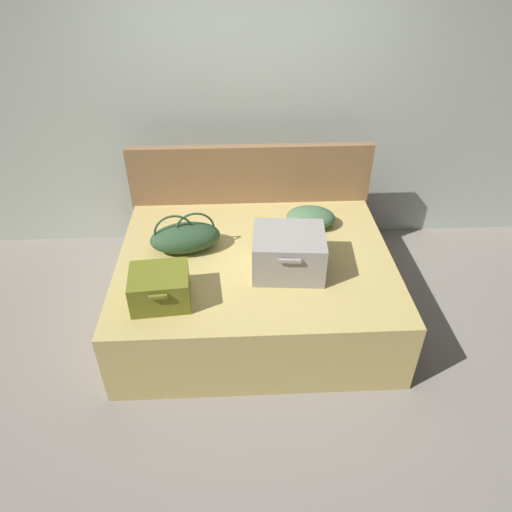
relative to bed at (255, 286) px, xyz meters
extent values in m
plane|color=gray|center=(0.00, -0.40, -0.29)|extent=(12.00, 12.00, 0.00)
cube|color=#B7C1B2|center=(0.00, 1.25, 1.01)|extent=(8.00, 0.10, 2.60)
cube|color=tan|center=(0.00, 0.00, 0.00)|extent=(2.06, 1.65, 0.57)
cube|color=olive|center=(0.00, 0.86, 0.26)|extent=(2.11, 0.08, 1.10)
cube|color=gray|center=(0.23, -0.16, 0.41)|extent=(0.54, 0.47, 0.25)
cube|color=#28282D|center=(0.23, -0.16, 0.45)|extent=(0.47, 0.42, 0.17)
cube|color=black|center=(0.14, -0.21, 0.55)|extent=(0.14, 0.10, 0.04)
cube|color=gray|center=(0.23, -0.16, 0.56)|extent=(0.54, 0.47, 0.06)
cube|color=gray|center=(0.21, -0.39, 0.53)|extent=(0.15, 0.04, 0.02)
cube|color=olive|center=(-0.65, -0.46, 0.38)|extent=(0.41, 0.36, 0.18)
cube|color=#28282D|center=(-0.65, -0.46, 0.41)|extent=(0.36, 0.32, 0.13)
cube|color=black|center=(-0.71, -0.51, 0.48)|extent=(0.14, 0.09, 0.04)
cube|color=#1E33A5|center=(-0.59, -0.42, 0.49)|extent=(0.16, 0.13, 0.04)
cube|color=olive|center=(-0.65, -0.46, 0.49)|extent=(0.41, 0.36, 0.04)
cube|color=olive|center=(-0.63, -0.64, 0.47)|extent=(0.12, 0.03, 0.02)
ellipsoid|color=#2D4C2D|center=(-0.53, 0.13, 0.39)|extent=(0.58, 0.39, 0.21)
torus|color=#2D4C2D|center=(-0.60, 0.12, 0.45)|extent=(0.30, 0.07, 0.30)
torus|color=#2D4C2D|center=(-0.45, 0.15, 0.45)|extent=(0.30, 0.07, 0.30)
ellipsoid|color=#4C724C|center=(0.48, 0.43, 0.36)|extent=(0.43, 0.34, 0.16)
camera|label=1|loc=(-0.13, -2.88, 2.38)|focal=33.12mm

